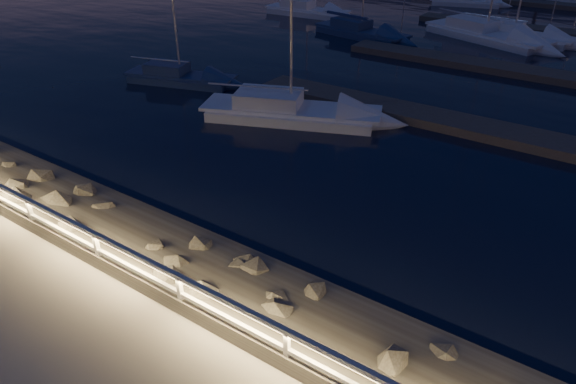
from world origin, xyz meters
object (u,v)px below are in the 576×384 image
at_px(sailboat_b, 286,109).
at_px(sailboat_j, 359,30).
at_px(sailboat_k, 511,33).
at_px(sailboat_g, 483,33).
at_px(sailboat_i, 305,10).
at_px(sailboat_m, 463,1).
at_px(sailboat_a, 178,76).
at_px(guard_rail, 245,318).

height_order(sailboat_b, sailboat_j, sailboat_b).
distance_m(sailboat_b, sailboat_k, 22.73).
bearing_deg(sailboat_g, sailboat_k, 59.57).
distance_m(sailboat_g, sailboat_i, 15.52).
relative_size(sailboat_b, sailboat_m, 1.25).
xyz_separation_m(sailboat_i, sailboat_m, (9.99, 12.51, -0.04)).
bearing_deg(sailboat_k, sailboat_m, 129.54).
xyz_separation_m(sailboat_b, sailboat_g, (3.00, 20.96, 0.02)).
xyz_separation_m(sailboat_a, sailboat_m, (5.56, 32.55, 0.01)).
bearing_deg(sailboat_m, sailboat_g, -82.97).
relative_size(sailboat_a, sailboat_b, 0.76).
bearing_deg(sailboat_i, guard_rail, -61.88).
height_order(sailboat_a, sailboat_k, sailboat_k).
height_order(guard_rail, sailboat_i, sailboat_i).
distance_m(guard_rail, sailboat_k, 34.93).
bearing_deg(sailboat_b, sailboat_m, 72.03).
relative_size(guard_rail, sailboat_a, 4.12).
xyz_separation_m(sailboat_g, sailboat_j, (-7.89, -4.33, -0.04)).
distance_m(sailboat_b, sailboat_g, 21.17).
distance_m(sailboat_b, sailboat_i, 24.49).
distance_m(sailboat_a, sailboat_g, 22.82).
relative_size(sailboat_a, sailboat_j, 0.83).
height_order(sailboat_g, sailboat_k, sailboat_g).
distance_m(sailboat_g, sailboat_m, 13.76).
height_order(sailboat_b, sailboat_m, sailboat_b).
xyz_separation_m(guard_rail, sailboat_j, (-12.51, 29.17, -0.94)).
xyz_separation_m(guard_rail, sailboat_i, (-20.14, 33.59, -0.91)).
relative_size(sailboat_b, sailboat_i, 1.08).
xyz_separation_m(sailboat_i, sailboat_k, (17.15, 1.20, -0.02)).
relative_size(sailboat_a, sailboat_g, 0.67).
bearing_deg(guard_rail, sailboat_m, 102.42).
bearing_deg(guard_rail, sailboat_i, 120.95).
distance_m(sailboat_j, sailboat_m, 17.10).
bearing_deg(sailboat_g, sailboat_i, -159.04).
relative_size(sailboat_i, sailboat_m, 1.16).
distance_m(sailboat_j, sailboat_k, 11.06).
bearing_deg(sailboat_g, sailboat_a, -97.77).
bearing_deg(sailboat_m, sailboat_j, -114.58).
xyz_separation_m(sailboat_g, sailboat_k, (1.63, 1.29, -0.04)).
bearing_deg(sailboat_j, sailboat_m, 93.27).
distance_m(guard_rail, sailboat_a, 20.77).
relative_size(sailboat_i, sailboat_k, 0.93).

